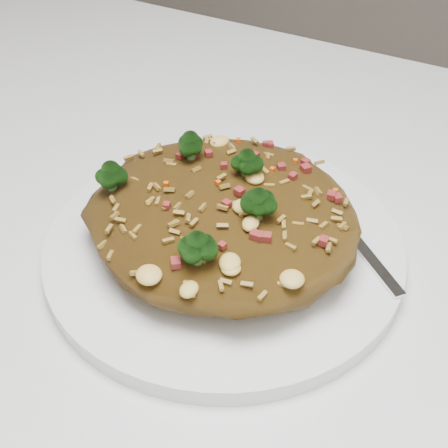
% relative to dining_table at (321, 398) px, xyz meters
% --- Properties ---
extents(dining_table, '(1.20, 0.80, 0.75)m').
position_rel_dining_table_xyz_m(dining_table, '(0.00, 0.00, 0.00)').
color(dining_table, silver).
rests_on(dining_table, ground).
extents(plate, '(0.26, 0.26, 0.01)m').
position_rel_dining_table_xyz_m(plate, '(-0.10, 0.02, 0.10)').
color(plate, white).
rests_on(plate, dining_table).
extents(fried_rice, '(0.20, 0.18, 0.07)m').
position_rel_dining_table_xyz_m(fried_rice, '(-0.10, 0.02, 0.14)').
color(fried_rice, brown).
rests_on(fried_rice, plate).
extents(fork, '(0.13, 0.12, 0.00)m').
position_rel_dining_table_xyz_m(fork, '(-0.02, 0.08, 0.11)').
color(fork, silver).
rests_on(fork, plate).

